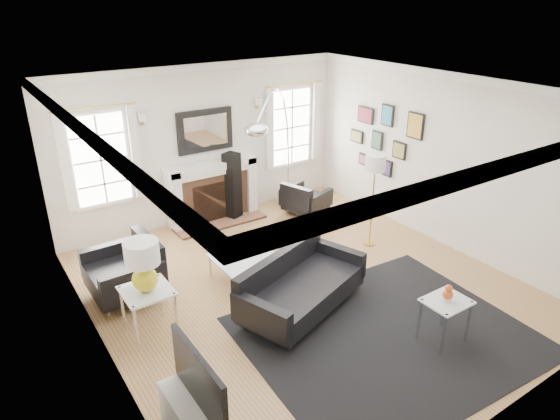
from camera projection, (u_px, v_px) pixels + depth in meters
floor at (303, 286)px, 7.19m from camera, size 6.00×6.00×0.00m
back_wall at (205, 144)px, 8.90m from camera, size 5.50×0.04×2.80m
front_wall at (510, 305)px, 4.34m from camera, size 5.50×0.04×2.80m
left_wall at (94, 252)px, 5.22m from camera, size 0.04×6.00×2.80m
right_wall at (442, 161)px, 8.03m from camera, size 0.04×6.00×2.80m
ceiling at (307, 90)px, 6.06m from camera, size 5.50×6.00×0.02m
crown_molding at (307, 95)px, 6.08m from camera, size 5.50×6.00×0.12m
fireplace at (213, 192)px, 9.09m from camera, size 1.70×0.69×1.11m
mantel_mirror at (205, 131)px, 8.77m from camera, size 1.05×0.07×0.75m
window_left at (100, 159)px, 7.89m from camera, size 1.24×0.15×1.62m
window_right at (291, 127)px, 9.78m from camera, size 1.24×0.15×1.62m
gallery_wall at (384, 135)px, 8.94m from camera, size 0.04×1.73×1.29m
area_rug at (387, 336)px, 6.15m from camera, size 3.50×2.98×0.01m
sofa at (299, 287)px, 6.56m from camera, size 2.06×1.43×0.62m
armchair_left at (128, 272)px, 6.84m from camera, size 0.93×1.03×0.68m
armchair_right at (304, 200)px, 9.39m from camera, size 0.89×0.95×0.53m
coffee_table at (246, 260)px, 7.18m from camera, size 0.87×0.87×0.39m
side_table_left at (147, 298)px, 6.00m from camera, size 0.57×0.57×0.63m
nesting_table at (446, 309)px, 5.89m from camera, size 0.52×0.44×0.58m
gourd_lamp at (143, 263)px, 5.80m from camera, size 0.41×0.41×0.65m
orange_vase at (448, 293)px, 5.80m from camera, size 0.12×0.12×0.20m
arc_floor_lamp at (274, 152)px, 8.60m from camera, size 1.78×1.65×2.52m
stick_floor_lamp at (375, 168)px, 7.84m from camera, size 0.32×0.32×1.57m
speaker_tower at (232, 186)px, 9.11m from camera, size 0.33×0.33×1.26m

